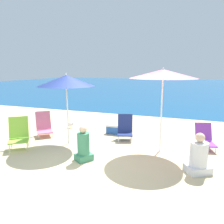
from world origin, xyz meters
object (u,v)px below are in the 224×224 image
Objects in this scene: beach_umbrella_navy at (66,81)px; beach_chair_pink at (44,125)px; beach_chair_purple at (205,138)px; person_seated_far at (199,157)px; beach_chair_navy at (125,128)px; beach_chair_lime at (19,133)px; person_seated_near at (84,146)px; cooler_box at (115,129)px; beach_umbrella_pink at (163,74)px; seagull at (71,124)px.

beach_umbrella_navy is 1.95m from beach_chair_pink.
person_seated_far is at bearing -112.57° from beach_chair_purple.
beach_chair_purple is at bearing -16.85° from beach_chair_navy.
beach_chair_lime is 0.99× the size of person_seated_far.
person_seated_near is at bearing -43.19° from beach_umbrella_navy.
beach_chair_lime is 0.99× the size of person_seated_near.
cooler_box is (-0.07, 2.37, -0.20)m from person_seated_near.
beach_chair_purple is (3.70, 0.96, -1.53)m from beach_umbrella_navy.
beach_chair_purple is at bearing 14.50° from beach_umbrella_navy.
beach_chair_pink is (-1.18, 0.42, -1.50)m from beach_umbrella_navy.
beach_umbrella_pink is 4.28× the size of cooler_box.
beach_chair_purple reaches higher than seagull.
beach_chair_purple is 4.57m from seagull.
beach_umbrella_navy is 2.64× the size of beach_chair_navy.
beach_umbrella_navy reaches higher than seagull.
beach_umbrella_pink reaches higher than person_seated_far.
beach_chair_navy is (2.61, 0.54, 0.03)m from beach_chair_pink.
cooler_box is at bearing -1.63° from seagull.
beach_chair_pink is 1.52× the size of cooler_box.
person_seated_far is at bearing -54.31° from beach_chair_navy.
beach_chair_navy is 0.90× the size of beach_chair_lime.
beach_chair_purple is 2.66× the size of seagull.
beach_umbrella_navy is 3.88m from person_seated_far.
person_seated_far is at bearing -26.23° from seagull.
person_seated_near is at bearing -75.36° from beach_chair_pink.
person_seated_near is at bearing -120.26° from beach_chair_navy.
seagull is (-1.82, 2.42, -0.22)m from person_seated_near.
person_seated_far reaches higher than beach_chair_purple.
beach_chair_lime reaches higher than beach_chair_navy.
beach_chair_purple is (1.11, 0.64, -1.73)m from beach_umbrella_pink.
person_seated_near is (0.98, -0.92, -1.47)m from beach_umbrella_navy.
beach_umbrella_pink is 2.15m from beach_chair_purple.
beach_chair_pink reaches higher than cooler_box.
seagull is at bearing 46.31° from beach_chair_lime.
beach_umbrella_navy is 2.83× the size of beach_chair_purple.
beach_chair_navy is 0.89× the size of person_seated_near.
beach_chair_purple is at bearing 139.09° from person_seated_far.
beach_chair_pink is 1.15m from seagull.
beach_umbrella_pink is at bearing -170.63° from person_seated_far.
beach_umbrella_navy is at bearing 170.90° from person_seated_near.
person_seated_far reaches higher than beach_chair_navy.
cooler_box is at bearing 10.85° from beach_chair_lime.
beach_umbrella_navy is 2.33× the size of person_seated_far.
beach_chair_pink is 4.83m from person_seated_far.
beach_chair_pink is 1.24m from beach_chair_lime.
beach_chair_purple is at bearing 30.05° from beach_umbrella_pink.
person_seated_near is at bearing -41.19° from beach_chair_lime.
beach_umbrella_navy is 2.35× the size of person_seated_near.
person_seated_far reaches higher than beach_chair_pink.
beach_umbrella_navy is 0.93× the size of beach_umbrella_pink.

